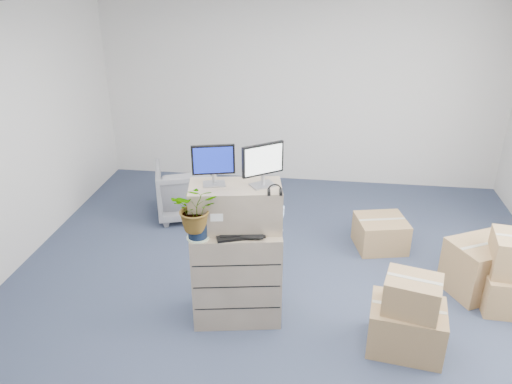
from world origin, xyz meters
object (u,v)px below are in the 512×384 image
Objects in this scene: keyboard at (240,235)px; water_bottle at (248,212)px; filing_cabinet_lower at (237,273)px; monitor_right at (263,163)px; office_chair at (186,188)px; potted_plant at (197,214)px; monitor_left at (213,163)px.

water_bottle is at bearing 57.62° from keyboard.
monitor_right is (0.23, 0.08, 1.11)m from filing_cabinet_lower.
water_bottle is 0.33× the size of office_chair.
water_bottle is 0.57× the size of potted_plant.
potted_plant reaches higher than office_chair.
monitor_right is at bearing 8.34° from filing_cabinet_lower.
filing_cabinet_lower is at bearing -140.55° from water_bottle.
office_chair is (-0.73, 2.23, -0.80)m from potted_plant.
monitor_left is 0.95× the size of monitor_right.
office_chair is (-0.84, 1.98, -1.18)m from monitor_left.
potted_plant is at bearing 173.68° from keyboard.
monitor_left is 0.87× the size of keyboard.
monitor_right reaches higher than filing_cabinet_lower.
filing_cabinet_lower is 0.81m from potted_plant.
office_chair is (-1.27, 1.94, -1.19)m from monitor_right.
keyboard is at bearing -74.15° from filing_cabinet_lower.
potted_plant is 0.58× the size of office_chair.
water_bottle is (0.04, 0.20, 0.12)m from keyboard.
keyboard is at bearing -47.25° from monitor_left.
monitor_right is 0.91× the size of keyboard.
monitor_left is 0.80× the size of potted_plant.
potted_plant is (-0.41, -0.29, 0.11)m from water_bottle.
keyboard reaches higher than office_chair.
monitor_right reaches higher than monitor_left.
office_chair is at bearing 107.22° from filing_cabinet_lower.
filing_cabinet_lower is 0.62m from water_bottle.
office_chair is at bearing 98.18° from monitor_left.
monitor_right is 0.84× the size of potted_plant.
filing_cabinet_lower is at bearing -27.01° from monitor_left.
monitor_right is 0.49× the size of office_chair.
filing_cabinet_lower is 2.23× the size of keyboard.
keyboard is (0.25, -0.16, -0.61)m from monitor_left.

